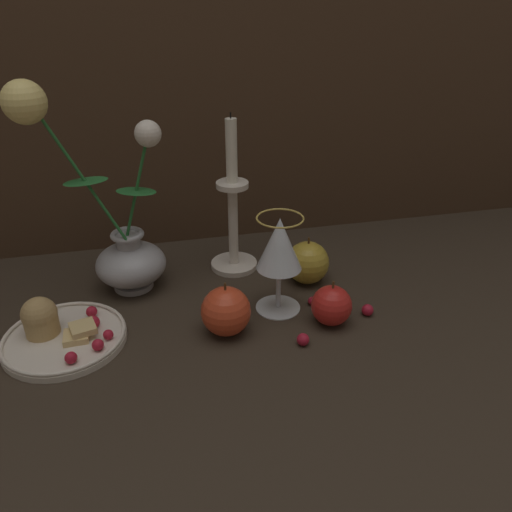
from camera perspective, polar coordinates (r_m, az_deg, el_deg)
ground_plane at (r=0.85m, az=-4.86°, el=-6.13°), size 2.40×2.40×0.00m
vase at (r=0.88m, az=-15.54°, el=2.32°), size 0.22×0.12×0.37m
plate_with_pastries at (r=0.82m, az=-21.58°, el=-8.07°), size 0.18×0.18×0.07m
wine_glass at (r=0.79m, az=2.69°, el=0.95°), size 0.08×0.08×0.17m
candlestick at (r=0.93m, az=-2.64°, el=4.20°), size 0.09×0.09×0.29m
apple_beside_vase at (r=0.91m, az=5.91°, el=-0.75°), size 0.08×0.08×0.09m
apple_near_glass at (r=0.77m, az=-3.46°, el=-6.32°), size 0.08×0.08×0.09m
apple_at_table_edge at (r=0.80m, az=8.62°, el=-5.61°), size 0.07×0.07×0.08m
berry_near_plate at (r=0.84m, az=12.63°, el=-6.04°), size 0.02×0.02×0.02m
berry_front_center at (r=0.86m, az=6.41°, el=-5.13°), size 0.01×0.01×0.01m
berry_by_glass_stem at (r=0.76m, az=5.39°, el=-9.48°), size 0.02×0.02×0.02m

